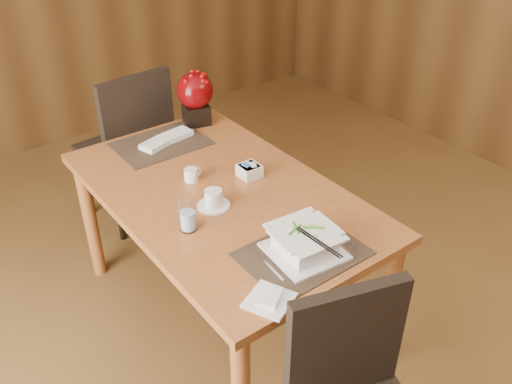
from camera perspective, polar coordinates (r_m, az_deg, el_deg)
dining_table at (r=2.46m, az=-3.64°, el=-1.77°), size 0.90×1.50×0.75m
placemat_near at (r=2.05m, az=4.92°, el=-6.48°), size 0.45×0.33×0.01m
placemat_far at (r=2.82m, az=-9.98°, el=5.03°), size 0.45×0.33×0.01m
soup_setting at (r=2.02m, az=5.18°, el=-5.32°), size 0.28×0.28×0.10m
coffee_cup at (r=2.28m, az=-4.49°, el=-0.81°), size 0.14×0.14×0.08m
water_glass at (r=2.14m, az=-7.23°, el=-2.23°), size 0.08×0.08×0.16m
creamer_jug at (r=2.47m, az=-6.86°, el=1.81°), size 0.09×0.09×0.06m
sugar_caddy at (r=2.49m, az=-0.70°, el=2.25°), size 0.09×0.09×0.06m
berry_decor at (r=2.95m, az=-6.41°, el=10.10°), size 0.20×0.20×0.29m
napkins_far at (r=2.83m, az=-9.24°, el=5.58°), size 0.31×0.16×0.03m
bread_plate at (r=1.85m, az=1.42°, el=-11.32°), size 0.19×0.19×0.01m
far_chair at (r=3.29m, az=-13.09°, el=5.22°), size 0.51×0.51×1.00m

